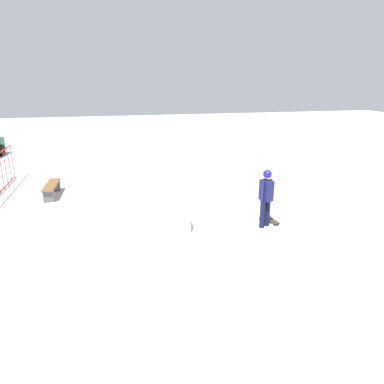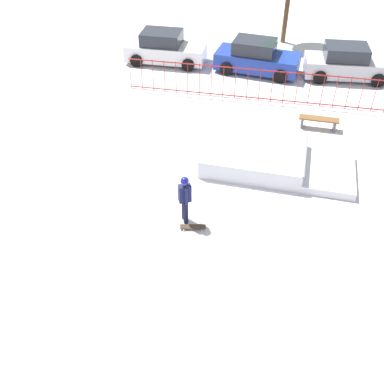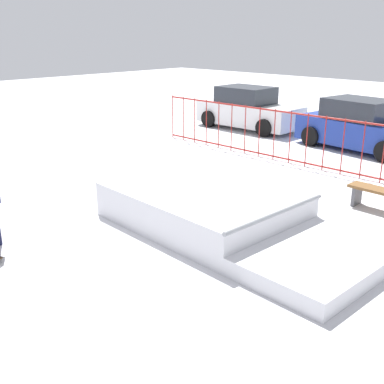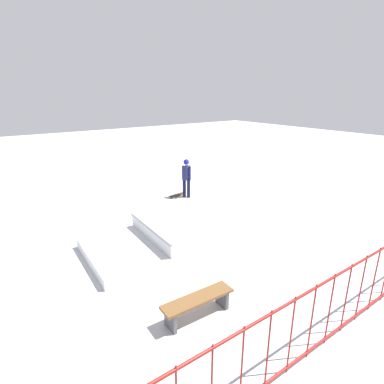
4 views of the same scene
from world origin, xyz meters
The scene contains 9 objects.
ground_plane centered at (0.00, 0.00, 0.00)m, with size 60.00×60.00×0.00m, color silver.
skate_ramp centered at (0.98, 0.57, 0.32)m, with size 5.52×2.85×0.74m.
skater centered at (-1.36, -2.84, 1.01)m, with size 0.44×0.40×1.73m.
skateboard centered at (-1.04, -3.16, 0.08)m, with size 0.82×0.37×0.09m.
perimeter_fence centered at (0.00, 5.65, 0.77)m, with size 11.50×0.15×1.50m.
park_bench centered at (2.88, 3.68, 0.36)m, with size 1.61×0.46×0.48m.
parked_car_white centered at (-4.87, 8.95, 0.72)m, with size 4.10×1.92×1.60m.
parked_car_blue centered at (-0.12, 8.68, 0.72)m, with size 4.29×2.36×1.60m.
parked_car_silver centered at (4.25, 8.85, 0.72)m, with size 4.21×2.16×1.60m.
Camera 2 is at (0.90, -13.19, 9.88)m, focal length 42.48 mm.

